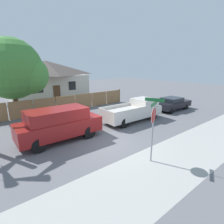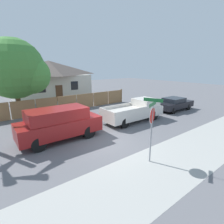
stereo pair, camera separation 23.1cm
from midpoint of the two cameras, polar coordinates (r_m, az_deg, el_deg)
The scene contains 9 objects.
ground_plane at distance 10.42m, azimuth -1.27°, elevation -9.88°, with size 80.00×80.00×0.00m, color slate.
sidewalk_strip at distance 8.16m, azimuth 14.76°, elevation -17.95°, with size 36.00×3.20×0.01m.
wooden_fence at distance 17.90m, azimuth -13.94°, elevation 2.82°, with size 14.21×0.12×1.61m.
house at distance 25.89m, azimuth -19.41°, elevation 10.18°, with size 10.29×6.74×5.03m.
oak_tree at distance 17.09m, azimuth -28.15°, elevation 11.95°, with size 5.30×5.05×6.64m.
red_suv at distance 10.82m, azimuth -16.24°, elevation -3.51°, with size 4.87×1.94×1.96m.
orange_pickup at distance 14.33m, azimuth 8.00°, elevation 0.43°, with size 5.24×2.03×1.68m.
parked_sedan at distance 18.67m, azimuth 20.03°, elevation 2.57°, with size 4.24×1.79×1.28m.
stop_sign at distance 7.94m, azimuth 13.72°, elevation -2.57°, with size 0.87×0.79×3.02m.
Camera 2 is at (-5.52, -7.68, 4.36)m, focal length 28.00 mm.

